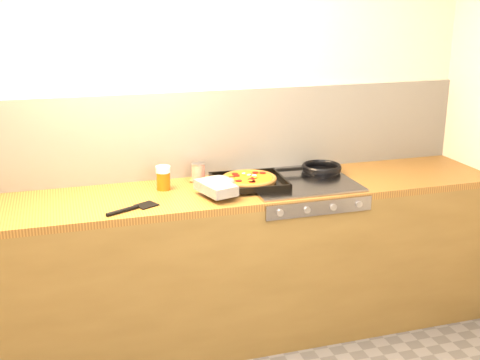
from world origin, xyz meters
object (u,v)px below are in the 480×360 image
object	(u,v)px
juice_glass	(163,178)
pizza_on_tray	(240,181)
tomato_can	(198,173)
frying_pan	(321,169)

from	to	relation	value
juice_glass	pizza_on_tray	bearing A→B (deg)	-15.73
pizza_on_tray	tomato_can	size ratio (longest dim) A/B	4.83
pizza_on_tray	juice_glass	size ratio (longest dim) A/B	4.03
pizza_on_tray	tomato_can	xyz separation A→B (m)	(-0.19, 0.19, 0.01)
frying_pan	pizza_on_tray	bearing A→B (deg)	-167.01
tomato_can	juice_glass	bearing A→B (deg)	-159.14
tomato_can	juice_glass	distance (m)	0.23
frying_pan	tomato_can	size ratio (longest dim) A/B	3.65
frying_pan	juice_glass	world-z (taller)	juice_glass
frying_pan	juice_glass	size ratio (longest dim) A/B	3.04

